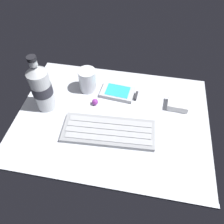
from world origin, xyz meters
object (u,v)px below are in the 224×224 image
water_bottle (41,87)px  charger_block (178,104)px  juice_cup (88,81)px  trackball_mouse (95,102)px  handheld_device (119,92)px  keyboard (110,131)px

water_bottle → charger_block: size_ratio=2.97×
juice_cup → trackball_mouse: size_ratio=3.86×
handheld_device → charger_block: bearing=-6.7°
handheld_device → juice_cup: (-11.86, 0.62, 3.18)cm
water_bottle → trackball_mouse: bearing=13.0°
keyboard → juice_cup: (-11.54, 18.18, 3.10)cm
water_bottle → charger_block: (44.84, 7.80, -7.81)cm
keyboard → handheld_device: keyboard is taller
handheld_device → water_bottle: size_ratio=0.64×
juice_cup → trackball_mouse: juice_cup is taller
handheld_device → juice_cup: juice_cup is taller
keyboard → water_bottle: (-23.66, 7.31, 8.20)cm
keyboard → juice_cup: bearing=122.4°
handheld_device → keyboard: bearing=-91.0°
keyboard → water_bottle: size_ratio=1.42×
keyboard → handheld_device: bearing=89.0°
trackball_mouse → keyboard: bearing=-56.4°
keyboard → handheld_device: (0.31, 17.56, -0.08)cm
water_bottle → charger_block: 46.18cm
handheld_device → charger_block: size_ratio=1.90×
water_bottle → trackball_mouse: 18.52cm
juice_cup → trackball_mouse: (4.20, -7.11, -2.81)cm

